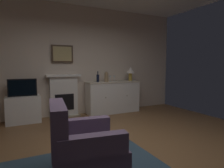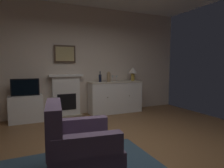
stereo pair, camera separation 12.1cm
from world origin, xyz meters
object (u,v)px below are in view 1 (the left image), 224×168
(fireplace_unit, at_px, (64,96))
(sideboard_cabinet, at_px, (113,97))
(vase_decorative, at_px, (106,77))
(tv_cabinet, at_px, (23,109))
(framed_picture, at_px, (62,54))
(wine_bottle, at_px, (98,78))
(wine_glass_left, at_px, (110,77))
(table_lamp, at_px, (130,71))
(armchair, at_px, (82,148))
(tv_set, at_px, (22,88))
(wine_glass_center, at_px, (114,77))

(fireplace_unit, bearing_deg, sideboard_cabinet, -7.49)
(sideboard_cabinet, height_order, vase_decorative, vase_decorative)
(fireplace_unit, bearing_deg, tv_cabinet, -170.55)
(framed_picture, height_order, wine_bottle, framed_picture)
(vase_decorative, bearing_deg, framed_picture, 166.38)
(fireplace_unit, relative_size, wine_glass_left, 6.67)
(fireplace_unit, bearing_deg, table_lamp, -5.28)
(wine_bottle, bearing_deg, vase_decorative, -16.52)
(framed_picture, xyz_separation_m, wine_glass_left, (1.27, -0.21, -0.62))
(armchair, bearing_deg, tv_set, 101.38)
(framed_picture, distance_m, armchair, 3.28)
(fireplace_unit, bearing_deg, framed_picture, 90.00)
(tv_set, bearing_deg, framed_picture, 13.31)
(fireplace_unit, height_order, framed_picture, framed_picture)
(fireplace_unit, relative_size, tv_set, 1.77)
(wine_glass_center, bearing_deg, framed_picture, 170.13)
(table_lamp, bearing_deg, vase_decorative, -176.40)
(wine_glass_center, bearing_deg, armchair, -123.17)
(table_lamp, height_order, vase_decorative, table_lamp)
(framed_picture, distance_m, sideboard_cabinet, 1.81)
(wine_bottle, bearing_deg, armchair, -115.27)
(framed_picture, relative_size, table_lamp, 1.37)
(armchair, bearing_deg, wine_bottle, 64.73)
(wine_bottle, distance_m, wine_glass_center, 0.49)
(sideboard_cabinet, relative_size, vase_decorative, 5.43)
(table_lamp, height_order, armchair, table_lamp)
(tv_set, bearing_deg, fireplace_unit, 10.77)
(tv_set, bearing_deg, armchair, -78.62)
(sideboard_cabinet, distance_m, tv_set, 2.36)
(wine_bottle, xyz_separation_m, armchair, (-1.32, -2.79, -0.62))
(vase_decorative, bearing_deg, armchair, -119.51)
(fireplace_unit, xyz_separation_m, tv_cabinet, (-0.97, -0.16, -0.23))
(wine_bottle, bearing_deg, tv_set, -179.24)
(fireplace_unit, xyz_separation_m, sideboard_cabinet, (1.35, -0.18, -0.10))
(vase_decorative, distance_m, tv_set, 2.11)
(vase_decorative, height_order, armchair, vase_decorative)
(sideboard_cabinet, distance_m, armchair, 3.29)
(wine_glass_left, relative_size, wine_glass_center, 1.00)
(fireplace_unit, bearing_deg, wine_bottle, -10.12)
(fireplace_unit, xyz_separation_m, armchair, (-0.42, -2.95, -0.17))
(sideboard_cabinet, bearing_deg, tv_cabinet, 179.63)
(wine_glass_center, distance_m, armchair, 3.35)
(wine_bottle, bearing_deg, fireplace_unit, 169.88)
(framed_picture, relative_size, wine_bottle, 1.90)
(sideboard_cabinet, bearing_deg, tv_set, -179.80)
(table_lamp, relative_size, wine_bottle, 1.38)
(fireplace_unit, bearing_deg, wine_glass_center, -8.04)
(vase_decorative, xyz_separation_m, tv_cabinet, (-2.10, 0.06, -0.71))
(wine_glass_left, bearing_deg, wine_bottle, 179.38)
(table_lamp, relative_size, armchair, 0.43)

